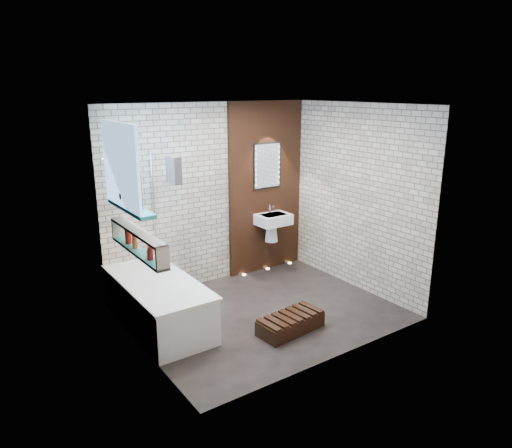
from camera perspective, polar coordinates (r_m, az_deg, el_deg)
ground at (r=6.25m, az=0.79°, el=-10.51°), size 3.20×3.20×0.00m
room_shell at (r=5.78m, az=0.84°, el=1.09°), size 3.24×3.20×2.60m
walnut_panel at (r=7.33m, az=1.15°, el=4.30°), size 1.30×0.06×2.60m
clerestory_window at (r=5.25m, az=-15.60°, el=5.68°), size 0.18×1.00×0.94m
display_niche at (r=5.25m, az=-13.89°, el=-2.10°), size 0.14×1.30×0.26m
bathtub at (r=5.94m, az=-11.59°, el=-9.19°), size 0.79×1.74×0.70m
bath_screen at (r=6.12m, az=-10.70°, el=1.47°), size 0.01×0.78×1.40m
towel at (r=5.75m, az=-9.80°, el=6.38°), size 0.10×0.25×0.33m
shower_head at (r=5.89m, az=-15.15°, el=7.76°), size 0.18×0.18×0.02m
washbasin at (r=7.29m, az=2.03°, el=0.11°), size 0.50×0.36×0.58m
led_mirror at (r=7.23m, az=1.34°, el=6.97°), size 0.50×0.02×0.70m
walnut_step at (r=5.80m, az=4.13°, el=-11.79°), size 0.84×0.44×0.18m
niche_bottles at (r=5.30m, az=-14.07°, el=-2.21°), size 0.07×0.70×0.17m
sill_vases at (r=5.30m, az=-14.64°, el=3.24°), size 0.21×0.42×0.37m
floor_uplights at (r=7.64m, az=1.40°, el=-5.34°), size 0.96×0.06×0.01m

